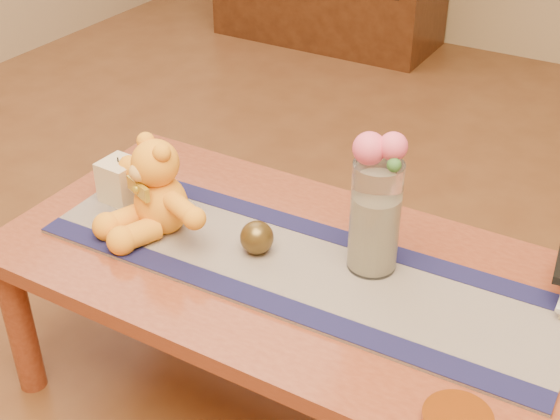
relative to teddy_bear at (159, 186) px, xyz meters
The scene contains 18 objects.
floor 0.67m from the teddy_bear, ahead, with size 5.50×5.50×0.00m, color #5A3219.
coffee_table_top 0.38m from the teddy_bear, ahead, with size 1.40×0.70×0.04m, color maroon.
table_leg_fl 0.53m from the teddy_bear, 138.29° to the right, with size 0.07×0.07×0.41m, color maroon.
table_leg_bl 0.57m from the teddy_bear, 130.91° to the left, with size 0.07×0.07×0.41m, color maroon.
persian_runner 0.37m from the teddy_bear, ahead, with size 1.20×0.35×0.01m, color #1C1948.
runner_border_near 0.39m from the teddy_bear, 18.56° to the right, with size 1.20×0.06×0.00m, color #151540.
runner_border_far 0.41m from the teddy_bear, 25.76° to the left, with size 1.20×0.06×0.00m, color #151540.
teddy_bear is the anchor object (origin of this frame).
pillar_candle 0.18m from the teddy_bear, 164.40° to the left, with size 0.09×0.09×0.11m, color beige.
candle_wick 0.17m from the teddy_bear, 164.40° to the left, with size 0.00×0.00×0.01m, color black.
glass_vase 0.51m from the teddy_bear, 11.92° to the left, with size 0.11×0.11×0.26m, color silver.
potpourri_fill 0.51m from the teddy_bear, 11.92° to the left, with size 0.09×0.09×0.18m, color beige.
rose_left 0.53m from the teddy_bear, 11.26° to the left, with size 0.07×0.07×0.07m, color #ED5378.
rose_right 0.57m from the teddy_bear, 11.89° to the left, with size 0.06×0.06×0.06m, color #ED5378.
blue_flower_back 0.56m from the teddy_bear, 15.39° to the left, with size 0.04×0.04×0.04m, color #464799.
blue_flower_side 0.52m from the teddy_bear, 14.94° to the left, with size 0.04×0.04×0.04m, color #464799.
leaf_sprig 0.57m from the teddy_bear, ahead, with size 0.03×0.03×0.03m, color #33662D.
bronze_ball 0.26m from the teddy_bear, ahead, with size 0.08×0.08×0.08m, color #503C1A.
Camera 1 is at (0.66, -1.21, 1.47)m, focal length 48.60 mm.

